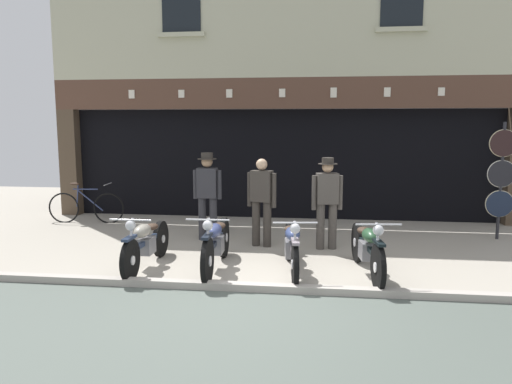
{
  "coord_description": "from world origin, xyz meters",
  "views": [
    {
      "loc": [
        0.85,
        -6.2,
        2.24
      ],
      "look_at": [
        -0.28,
        2.68,
        0.99
      ],
      "focal_mm": 33.99,
      "sensor_mm": 36.0,
      "label": 1
    }
  ],
  "objects_px": {
    "motorcycle_left": "(146,242)",
    "advert_board_far": "(159,138)",
    "advert_board_near": "(206,143)",
    "motorcycle_center": "(292,245)",
    "salesman_right": "(327,199)",
    "motorcycle_center_right": "(367,247)",
    "tyre_sign_pole": "(501,175)",
    "motorcycle_center_left": "(216,242)",
    "shopkeeper_center": "(262,198)",
    "leaning_bicycle": "(86,206)",
    "salesman_left": "(207,191)"
  },
  "relations": [
    {
      "from": "motorcycle_center_right",
      "to": "tyre_sign_pole",
      "type": "xyz_separation_m",
      "value": [
        2.78,
        2.67,
        0.85
      ]
    },
    {
      "from": "shopkeeper_center",
      "to": "advert_board_near",
      "type": "relative_size",
      "value": 1.49
    },
    {
      "from": "motorcycle_center_left",
      "to": "advert_board_near",
      "type": "xyz_separation_m",
      "value": [
        -1.17,
        4.43,
        1.37
      ]
    },
    {
      "from": "motorcycle_left",
      "to": "motorcycle_center_left",
      "type": "distance_m",
      "value": 1.11
    },
    {
      "from": "motorcycle_left",
      "to": "motorcycle_center",
      "type": "xyz_separation_m",
      "value": [
        2.27,
        0.1,
        0.0
      ]
    },
    {
      "from": "salesman_left",
      "to": "leaning_bicycle",
      "type": "bearing_deg",
      "value": -21.11
    },
    {
      "from": "salesman_right",
      "to": "advert_board_near",
      "type": "bearing_deg",
      "value": -56.01
    },
    {
      "from": "motorcycle_center_right",
      "to": "shopkeeper_center",
      "type": "bearing_deg",
      "value": -47.94
    },
    {
      "from": "shopkeeper_center",
      "to": "motorcycle_center_right",
      "type": "bearing_deg",
      "value": 152.26
    },
    {
      "from": "motorcycle_center_right",
      "to": "leaning_bicycle",
      "type": "distance_m",
      "value": 6.81
    },
    {
      "from": "motorcycle_center",
      "to": "advert_board_far",
      "type": "distance_m",
      "value": 5.83
    },
    {
      "from": "motorcycle_center",
      "to": "advert_board_near",
      "type": "relative_size",
      "value": 1.81
    },
    {
      "from": "salesman_right",
      "to": "tyre_sign_pole",
      "type": "height_order",
      "value": "tyre_sign_pole"
    },
    {
      "from": "motorcycle_left",
      "to": "advert_board_far",
      "type": "height_order",
      "value": "advert_board_far"
    },
    {
      "from": "salesman_right",
      "to": "tyre_sign_pole",
      "type": "relative_size",
      "value": 0.72
    },
    {
      "from": "motorcycle_center",
      "to": "motorcycle_center_right",
      "type": "relative_size",
      "value": 0.97
    },
    {
      "from": "motorcycle_center_left",
      "to": "advert_board_far",
      "type": "xyz_separation_m",
      "value": [
        -2.36,
        4.43,
        1.48
      ]
    },
    {
      "from": "motorcycle_center",
      "to": "salesman_right",
      "type": "relative_size",
      "value": 1.19
    },
    {
      "from": "salesman_left",
      "to": "tyre_sign_pole",
      "type": "relative_size",
      "value": 0.74
    },
    {
      "from": "shopkeeper_center",
      "to": "tyre_sign_pole",
      "type": "xyz_separation_m",
      "value": [
        4.55,
        1.13,
        0.38
      ]
    },
    {
      "from": "motorcycle_left",
      "to": "leaning_bicycle",
      "type": "height_order",
      "value": "leaning_bicycle"
    },
    {
      "from": "motorcycle_center_right",
      "to": "salesman_left",
      "type": "distance_m",
      "value": 3.48
    },
    {
      "from": "salesman_right",
      "to": "shopkeeper_center",
      "type": "bearing_deg",
      "value": -13.26
    },
    {
      "from": "motorcycle_center_left",
      "to": "motorcycle_center",
      "type": "height_order",
      "value": "motorcycle_center_left"
    },
    {
      "from": "motorcycle_left",
      "to": "advert_board_near",
      "type": "height_order",
      "value": "advert_board_near"
    },
    {
      "from": "motorcycle_center",
      "to": "advert_board_near",
      "type": "height_order",
      "value": "advert_board_near"
    },
    {
      "from": "salesman_left",
      "to": "advert_board_far",
      "type": "height_order",
      "value": "advert_board_far"
    },
    {
      "from": "motorcycle_center_right",
      "to": "tyre_sign_pole",
      "type": "bearing_deg",
      "value": -143.04
    },
    {
      "from": "motorcycle_center_left",
      "to": "salesman_right",
      "type": "bearing_deg",
      "value": -140.51
    },
    {
      "from": "salesman_left",
      "to": "tyre_sign_pole",
      "type": "xyz_separation_m",
      "value": [
        5.65,
        0.77,
        0.32
      ]
    },
    {
      "from": "advert_board_near",
      "to": "shopkeeper_center",
      "type": "bearing_deg",
      "value": -59.37
    },
    {
      "from": "shopkeeper_center",
      "to": "tyre_sign_pole",
      "type": "relative_size",
      "value": 0.71
    },
    {
      "from": "motorcycle_left",
      "to": "tyre_sign_pole",
      "type": "bearing_deg",
      "value": -155.47
    },
    {
      "from": "motorcycle_left",
      "to": "motorcycle_center_right",
      "type": "distance_m",
      "value": 3.4
    },
    {
      "from": "leaning_bicycle",
      "to": "tyre_sign_pole",
      "type": "bearing_deg",
      "value": 81.67
    },
    {
      "from": "tyre_sign_pole",
      "to": "leaning_bicycle",
      "type": "xyz_separation_m",
      "value": [
        -8.8,
        0.51,
        -0.9
      ]
    },
    {
      "from": "salesman_right",
      "to": "advert_board_near",
      "type": "relative_size",
      "value": 1.52
    },
    {
      "from": "salesman_right",
      "to": "advert_board_near",
      "type": "distance_m",
      "value": 4.21
    },
    {
      "from": "motorcycle_left",
      "to": "salesman_left",
      "type": "distance_m",
      "value": 2.12
    },
    {
      "from": "motorcycle_center_left",
      "to": "leaning_bicycle",
      "type": "xyz_separation_m",
      "value": [
        -3.72,
        3.2,
        -0.06
      ]
    },
    {
      "from": "leaning_bicycle",
      "to": "motorcycle_left",
      "type": "bearing_deg",
      "value": 33.77
    },
    {
      "from": "motorcycle_center",
      "to": "tyre_sign_pole",
      "type": "height_order",
      "value": "tyre_sign_pole"
    },
    {
      "from": "motorcycle_left",
      "to": "leaning_bicycle",
      "type": "xyz_separation_m",
      "value": [
        -2.62,
        3.26,
        -0.04
      ]
    },
    {
      "from": "tyre_sign_pole",
      "to": "advert_board_far",
      "type": "relative_size",
      "value": 2.32
    },
    {
      "from": "motorcycle_center_right",
      "to": "leaning_bicycle",
      "type": "bearing_deg",
      "value": -34.74
    },
    {
      "from": "motorcycle_left",
      "to": "advert_board_far",
      "type": "distance_m",
      "value": 4.9
    },
    {
      "from": "salesman_right",
      "to": "leaning_bicycle",
      "type": "relative_size",
      "value": 0.95
    },
    {
      "from": "advert_board_far",
      "to": "shopkeeper_center",
      "type": "bearing_deg",
      "value": -44.9
    },
    {
      "from": "shopkeeper_center",
      "to": "advert_board_far",
      "type": "height_order",
      "value": "advert_board_far"
    },
    {
      "from": "motorcycle_left",
      "to": "motorcycle_center_right",
      "type": "bearing_deg",
      "value": -178.14
    }
  ]
}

